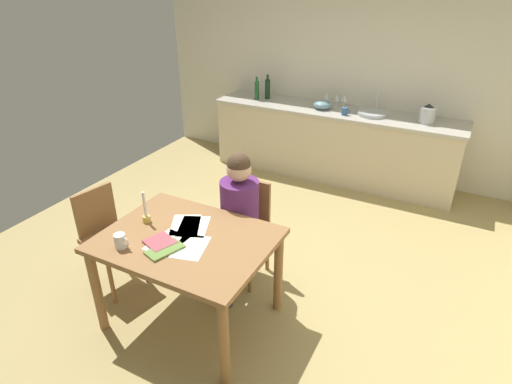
# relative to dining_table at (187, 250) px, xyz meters

# --- Properties ---
(ground_plane) EXTENTS (5.20, 5.20, 0.04)m
(ground_plane) POSITION_rel_dining_table_xyz_m (0.10, 0.78, -0.67)
(ground_plane) COLOR tan
(wall_back) EXTENTS (5.20, 0.12, 2.60)m
(wall_back) POSITION_rel_dining_table_xyz_m (0.10, 3.38, 0.65)
(wall_back) COLOR beige
(wall_back) RESTS_ON ground
(kitchen_counter) EXTENTS (3.12, 0.64, 0.90)m
(kitchen_counter) POSITION_rel_dining_table_xyz_m (0.10, 3.02, -0.20)
(kitchen_counter) COLOR beige
(kitchen_counter) RESTS_ON ground
(dining_table) EXTENTS (1.22, 0.94, 0.76)m
(dining_table) POSITION_rel_dining_table_xyz_m (0.00, 0.00, 0.00)
(dining_table) COLOR olive
(dining_table) RESTS_ON ground
(chair_at_table) EXTENTS (0.40, 0.40, 0.88)m
(chair_at_table) POSITION_rel_dining_table_xyz_m (0.08, 0.71, -0.15)
(chair_at_table) COLOR olive
(chair_at_table) RESTS_ON ground
(person_seated) EXTENTS (0.32, 0.59, 1.19)m
(person_seated) POSITION_rel_dining_table_xyz_m (0.08, 0.56, 0.03)
(person_seated) COLOR #592666
(person_seated) RESTS_ON ground
(chair_side_empty) EXTENTS (0.47, 0.47, 0.88)m
(chair_side_empty) POSITION_rel_dining_table_xyz_m (-0.87, 0.05, -0.15)
(chair_side_empty) COLOR olive
(chair_side_empty) RESTS_ON ground
(coffee_mug) EXTENTS (0.12, 0.08, 0.11)m
(coffee_mug) POSITION_rel_dining_table_xyz_m (-0.33, -0.30, 0.16)
(coffee_mug) COLOR white
(coffee_mug) RESTS_ON dining_table
(candlestick) EXTENTS (0.06, 0.06, 0.26)m
(candlestick) POSITION_rel_dining_table_xyz_m (-0.40, 0.04, 0.18)
(candlestick) COLOR gold
(candlestick) RESTS_ON dining_table
(book_magazine) EXTENTS (0.24, 0.24, 0.02)m
(book_magazine) POSITION_rel_dining_table_xyz_m (-0.12, -0.14, 0.12)
(book_magazine) COLOR #9F4752
(book_magazine) RESTS_ON dining_table
(book_cookery) EXTENTS (0.21, 0.28, 0.02)m
(book_cookery) POSITION_rel_dining_table_xyz_m (-0.04, -0.20, 0.12)
(book_cookery) COLOR olive
(book_cookery) RESTS_ON dining_table
(paper_letter) EXTENTS (0.22, 0.30, 0.00)m
(paper_letter) POSITION_rel_dining_table_xyz_m (-0.08, -0.11, 0.11)
(paper_letter) COLOR white
(paper_letter) RESTS_ON dining_table
(paper_bill) EXTENTS (0.31, 0.35, 0.00)m
(paper_bill) POSITION_rel_dining_table_xyz_m (-0.04, 0.15, 0.11)
(paper_bill) COLOR white
(paper_bill) RESTS_ON dining_table
(paper_envelope) EXTENTS (0.32, 0.36, 0.00)m
(paper_envelope) POSITION_rel_dining_table_xyz_m (-0.11, 0.14, 0.11)
(paper_envelope) COLOR white
(paper_envelope) RESTS_ON dining_table
(paper_receipt) EXTENTS (0.28, 0.34, 0.00)m
(paper_receipt) POSITION_rel_dining_table_xyz_m (0.09, -0.08, 0.11)
(paper_receipt) COLOR white
(paper_receipt) RESTS_ON dining_table
(sink_unit) EXTENTS (0.36, 0.36, 0.24)m
(sink_unit) POSITION_rel_dining_table_xyz_m (0.56, 3.03, 0.28)
(sink_unit) COLOR #B2B7BC
(sink_unit) RESTS_ON kitchen_counter
(bottle_oil) EXTENTS (0.06, 0.06, 0.30)m
(bottle_oil) POSITION_rel_dining_table_xyz_m (-0.97, 2.98, 0.38)
(bottle_oil) COLOR #194C23
(bottle_oil) RESTS_ON kitchen_counter
(bottle_vinegar) EXTENTS (0.07, 0.07, 0.32)m
(bottle_vinegar) POSITION_rel_dining_table_xyz_m (-0.87, 3.08, 0.39)
(bottle_vinegar) COLOR black
(bottle_vinegar) RESTS_ON kitchen_counter
(mixing_bowl) EXTENTS (0.23, 0.23, 0.10)m
(mixing_bowl) POSITION_rel_dining_table_xyz_m (-0.05, 2.98, 0.30)
(mixing_bowl) COLOR #668C99
(mixing_bowl) RESTS_ON kitchen_counter
(stovetop_kettle) EXTENTS (0.18, 0.18, 0.22)m
(stovetop_kettle) POSITION_rel_dining_table_xyz_m (1.18, 3.02, 0.35)
(stovetop_kettle) COLOR #B7BABF
(stovetop_kettle) RESTS_ON kitchen_counter
(wine_glass_near_sink) EXTENTS (0.07, 0.07, 0.15)m
(wine_glass_near_sink) POSITION_rel_dining_table_xyz_m (0.16, 3.17, 0.36)
(wine_glass_near_sink) COLOR silver
(wine_glass_near_sink) RESTS_ON kitchen_counter
(wine_glass_by_kettle) EXTENTS (0.07, 0.07, 0.15)m
(wine_glass_by_kettle) POSITION_rel_dining_table_xyz_m (0.07, 3.17, 0.36)
(wine_glass_by_kettle) COLOR silver
(wine_glass_by_kettle) RESTS_ON kitchen_counter
(wine_glass_back_left) EXTENTS (0.07, 0.07, 0.15)m
(wine_glass_back_left) POSITION_rel_dining_table_xyz_m (-0.07, 3.17, 0.36)
(wine_glass_back_left) COLOR silver
(wine_glass_back_left) RESTS_ON kitchen_counter
(teacup_on_counter) EXTENTS (0.11, 0.07, 0.09)m
(teacup_on_counter) POSITION_rel_dining_table_xyz_m (0.27, 2.87, 0.30)
(teacup_on_counter) COLOR #33598C
(teacup_on_counter) RESTS_ON kitchen_counter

